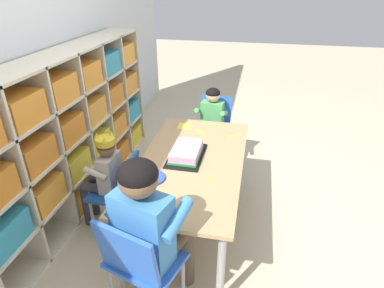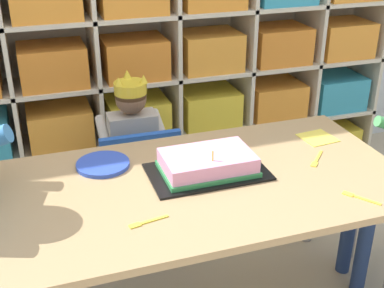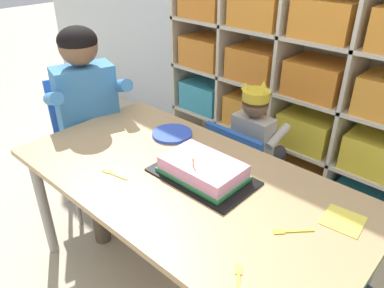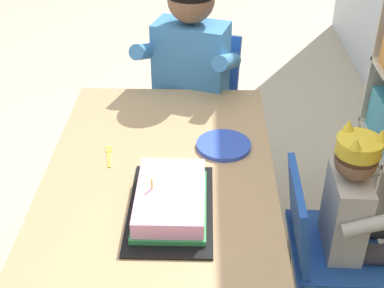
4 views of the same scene
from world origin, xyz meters
The scene contains 16 objects.
ground centered at (0.00, 0.00, 0.00)m, with size 16.00×16.00×0.00m, color beige.
classroom_back_wall centered at (0.00, 1.28, 1.46)m, with size 6.25×0.10×2.92m, color silver.
storage_cubby_shelf centered at (0.27, 1.05, 0.64)m, with size 2.40×0.33×1.29m.
activity_table centered at (0.00, 0.00, 0.55)m, with size 1.43×0.74×0.61m.
classroom_chair_blue centered at (-0.09, 0.54, 0.36)m, with size 0.37×0.33×0.61m.
child_with_crown centered at (-0.09, 0.65, 0.50)m, with size 0.30×0.31×0.81m.
classroom_chair_adult_side centered at (-0.85, 0.10, 0.48)m, with size 0.41×0.45×0.77m.
adult_helper_seated centered at (-0.74, 0.07, 0.66)m, with size 0.48×0.46×1.06m.
classroom_chair_guest_side centered at (0.95, -0.03, 0.45)m, with size 0.38×0.37×0.73m.
guest_at_table_side centered at (0.84, -0.02, 0.56)m, with size 0.31×0.31×0.87m.
birthday_cake_on_tray centered at (0.05, 0.05, 0.64)m, with size 0.41×0.25×0.11m.
paper_plate_stack centered at (-0.29, 0.21, 0.62)m, with size 0.19×0.19×0.01m, color blue.
paper_napkin_square centered at (0.56, 0.17, 0.61)m, with size 0.13×0.13×0.00m, color #F4DB4C.
fork_near_cake_tray centered at (0.45, -0.26, 0.61)m, with size 0.08×0.11×0.00m.
fork_scattered_mid_table centered at (-0.22, -0.18, 0.61)m, with size 0.13×0.04×0.00m.
fork_by_napkin centered at (0.46, 0.01, 0.61)m, with size 0.10×0.11×0.00m.
Camera 1 is at (-1.94, -0.41, 1.80)m, focal length 29.90 mm.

